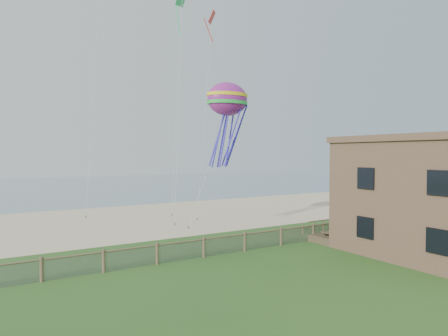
% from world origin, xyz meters
% --- Properties ---
extents(ground, '(160.00, 160.00, 0.00)m').
position_xyz_m(ground, '(0.00, 0.00, 0.00)').
color(ground, '#28521C').
rests_on(ground, ground).
extents(sand_beach, '(72.00, 20.00, 0.02)m').
position_xyz_m(sand_beach, '(0.00, 22.00, 0.00)').
color(sand_beach, '#C8B790').
rests_on(sand_beach, ground).
extents(ocean, '(160.00, 68.00, 0.02)m').
position_xyz_m(ocean, '(0.00, 66.00, 0.00)').
color(ocean, slate).
rests_on(ocean, ground).
extents(chainlink_fence, '(36.20, 0.20, 1.25)m').
position_xyz_m(chainlink_fence, '(0.00, 6.00, 0.55)').
color(chainlink_fence, brown).
rests_on(chainlink_fence, ground).
extents(motel_deck, '(15.00, 2.00, 0.50)m').
position_xyz_m(motel_deck, '(13.00, 5.00, 0.25)').
color(motel_deck, brown).
rests_on(motel_deck, ground).
extents(picnic_table, '(1.94, 1.46, 0.82)m').
position_xyz_m(picnic_table, '(7.11, 5.00, 0.41)').
color(picnic_table, brown).
rests_on(picnic_table, ground).
extents(octopus_kite, '(3.71, 2.78, 7.19)m').
position_xyz_m(octopus_kite, '(2.31, 11.83, 8.76)').
color(octopus_kite, red).
extents(kite_red, '(1.84, 1.79, 2.17)m').
position_xyz_m(kite_red, '(2.27, 14.26, 17.21)').
color(kite_red, red).
extents(kite_green, '(1.81, 2.28, 3.20)m').
position_xyz_m(kite_green, '(1.12, 17.86, 19.12)').
color(kite_green, '#33C16E').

